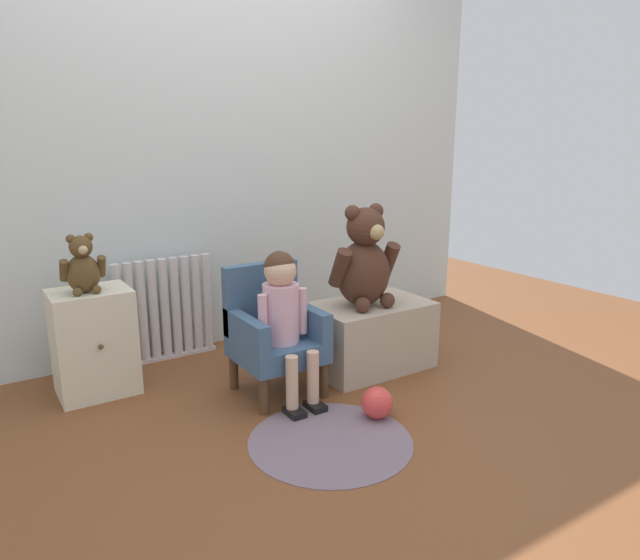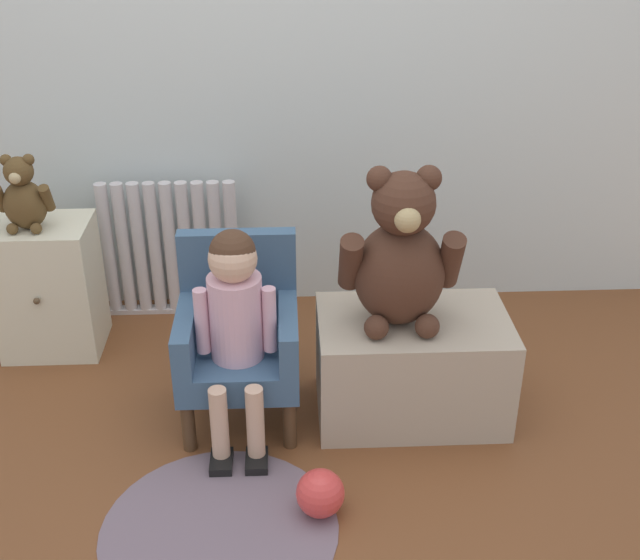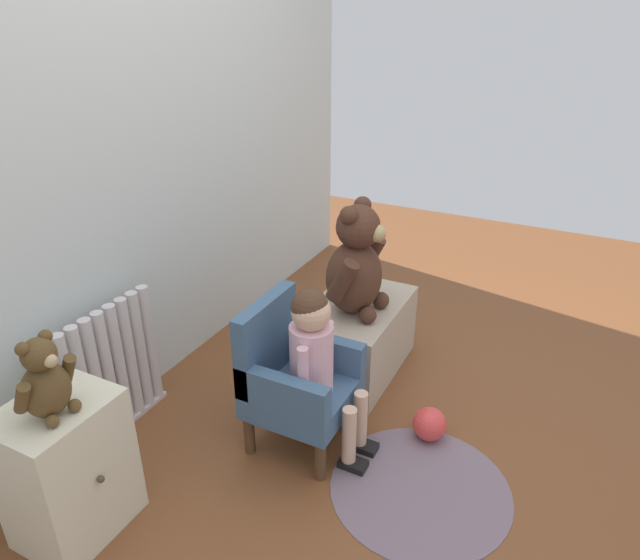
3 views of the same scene
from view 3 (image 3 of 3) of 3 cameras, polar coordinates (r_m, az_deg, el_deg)
ground_plane at (r=2.42m, az=7.17°, el=-17.10°), size 6.00×6.00×0.00m
back_wall at (r=2.48m, az=-19.53°, el=14.21°), size 3.80×0.05×2.40m
radiator at (r=2.50m, az=-20.40°, el=-8.86°), size 0.56×0.05×0.57m
small_dresser at (r=2.15m, az=-23.91°, el=-16.91°), size 0.36×0.31×0.51m
child_armchair at (r=2.31m, az=-2.68°, el=-9.63°), size 0.39×0.38×0.62m
child_figure at (r=2.18m, az=-0.34°, el=-7.02°), size 0.25×0.35×0.71m
low_bench at (r=2.79m, az=3.64°, el=-5.70°), size 0.63×0.40×0.36m
large_teddy_bear at (r=2.55m, az=3.61°, el=1.52°), size 0.38×0.27×0.53m
small_teddy_bear at (r=1.90m, az=-25.81°, el=-9.10°), size 0.20×0.14×0.27m
floor_rug at (r=2.31m, az=9.98°, el=-19.84°), size 0.68×0.68×0.01m
toy_ball at (r=2.48m, az=10.88°, el=-13.95°), size 0.14×0.14×0.14m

